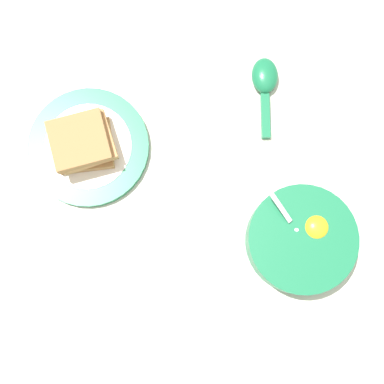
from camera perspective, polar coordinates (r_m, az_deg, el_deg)
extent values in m
plane|color=beige|center=(0.90, -0.34, 10.23)|extent=(3.00, 3.00, 0.00)
cylinder|color=#196B42|center=(0.84, 11.51, -5.04)|extent=(0.17, 0.17, 0.05)
cylinder|color=white|center=(0.84, 11.59, -5.01)|extent=(0.14, 0.14, 0.02)
ellipsoid|color=yellow|center=(0.82, 13.12, -3.68)|extent=(0.04, 0.04, 0.02)
cylinder|color=black|center=(0.83, 12.80, -5.55)|extent=(0.04, 0.04, 0.00)
ellipsoid|color=silver|center=(0.82, 11.04, -4.00)|extent=(0.03, 0.02, 0.01)
cube|color=silver|center=(0.80, 9.45, -1.64)|extent=(0.04, 0.04, 0.03)
cylinder|color=#196B42|center=(0.88, -10.96, 4.72)|extent=(0.20, 0.20, 0.01)
cylinder|color=white|center=(0.88, -11.05, 4.84)|extent=(0.14, 0.14, 0.00)
cube|color=#9E7042|center=(0.87, -11.36, 4.84)|extent=(0.10, 0.10, 0.02)
cube|color=tan|center=(0.85, -11.38, 5.28)|extent=(0.11, 0.11, 0.02)
cube|color=#9E7042|center=(0.83, -11.98, 5.38)|extent=(0.11, 0.11, 0.02)
ellipsoid|color=#196B42|center=(0.90, 7.77, 12.20)|extent=(0.05, 0.07, 0.03)
cube|color=#196B42|center=(0.89, 7.82, 8.19)|extent=(0.03, 0.08, 0.01)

